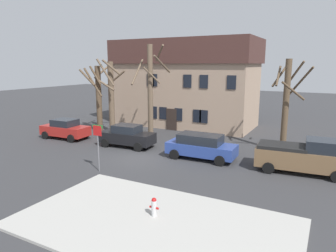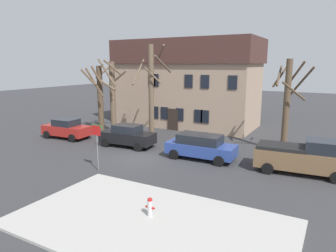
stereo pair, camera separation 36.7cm
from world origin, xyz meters
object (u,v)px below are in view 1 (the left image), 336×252
car_blue_wagon (201,146)px  fire_hydrant (154,207)px  building_main (185,82)px  pickup_truck_brown (304,156)px  tree_bare_end (286,102)px  street_sign_pole (98,139)px  car_black_sedan (127,136)px  bicycle_leaning (122,132)px  tree_bare_far (150,88)px  tree_bare_near (98,97)px  tree_bare_mid (111,94)px  car_red_sedan (65,129)px

car_blue_wagon → fire_hydrant: (1.42, -8.65, -0.35)m
building_main → pickup_truck_brown: building_main is taller
tree_bare_end → street_sign_pole: bearing=-133.6°
car_black_sedan → bicycle_leaning: bearing=132.5°
car_black_sedan → fire_hydrant: bearing=-49.1°
building_main → tree_bare_far: size_ratio=1.84×
tree_bare_near → tree_bare_mid: bearing=32.3°
tree_bare_far → car_red_sedan: tree_bare_far is taller
tree_bare_mid → tree_bare_end: 15.36m
tree_bare_near → tree_bare_far: size_ratio=0.78×
tree_bare_far → bicycle_leaning: (-2.46, -0.95, -3.91)m
street_sign_pole → tree_bare_far: bearing=101.6°
tree_bare_end → car_blue_wagon: tree_bare_end is taller
tree_bare_far → car_blue_wagon: size_ratio=1.70×
fire_hydrant → street_sign_pole: (-5.90, 3.45, 1.45)m
building_main → bicycle_leaning: 9.01m
tree_bare_end → car_black_sedan: 12.08m
tree_bare_far → street_sign_pole: bearing=-78.4°
tree_bare_mid → fire_hydrant: bearing=-46.1°
building_main → bicycle_leaning: building_main is taller
tree_bare_far → street_sign_pole: size_ratio=2.81×
car_black_sedan → car_blue_wagon: 6.27m
tree_bare_mid → fire_hydrant: (12.08, -12.55, -3.12)m
fire_hydrant → street_sign_pole: street_sign_pole is taller
car_black_sedan → tree_bare_far: bearing=91.2°
bicycle_leaning → tree_bare_near: bearing=174.2°
car_blue_wagon → bicycle_leaning: 9.31m
tree_bare_far → pickup_truck_brown: tree_bare_far is taller
fire_hydrant → tree_bare_far: bearing=121.7°
tree_bare_far → tree_bare_end: 11.07m
tree_bare_end → car_red_sedan: (-17.26, -4.54, -2.83)m
tree_bare_mid → car_black_sedan: (4.39, -3.69, -2.79)m
car_black_sedan → street_sign_pole: (1.79, -5.42, 1.13)m
tree_bare_end → bicycle_leaning: tree_bare_end is taller
car_black_sedan → car_red_sedan: bearing=-177.1°
car_red_sedan → bicycle_leaning: size_ratio=2.45×
car_red_sedan → pickup_truck_brown: (18.94, 0.37, 0.17)m
pickup_truck_brown → fire_hydrant: size_ratio=6.67×
tree_bare_mid → street_sign_pole: 11.13m
tree_bare_mid → pickup_truck_brown: size_ratio=1.26×
tree_bare_far → fire_hydrant: bearing=-58.3°
tree_bare_end → tree_bare_mid: bearing=-178.0°
car_blue_wagon → pickup_truck_brown: pickup_truck_brown is taller
tree_bare_mid → tree_bare_far: (4.31, 0.02, 0.62)m
tree_bare_far → pickup_truck_brown: bearing=-16.0°
tree_bare_end → street_sign_pole: tree_bare_end is taller
car_red_sedan → bicycle_leaning: bearing=39.3°
tree_bare_end → pickup_truck_brown: bearing=-68.1°
car_blue_wagon → fire_hydrant: bearing=-80.7°
tree_bare_end → pickup_truck_brown: (1.68, -4.18, -2.66)m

